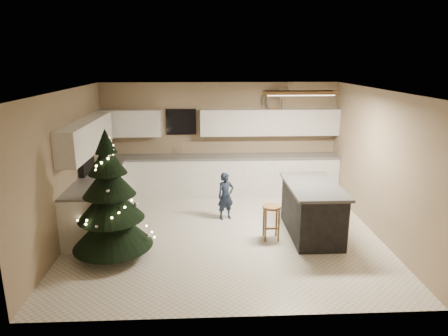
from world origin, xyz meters
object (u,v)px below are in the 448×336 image
Objects in this scene: island at (312,209)px; bar_stool at (271,214)px; rocking_horse at (275,97)px; christmas_tree at (111,206)px; toddler at (226,196)px.

island reaches higher than bar_stool.
island is 3.05m from rocking_horse.
christmas_tree is 4.63m from rocking_horse.
toddler is 1.42× the size of rocking_horse.
bar_stool is at bearing 11.15° from christmas_tree.
toddler is at bearing 38.24° from christmas_tree.
toddler is (-0.76, 0.97, 0.01)m from bar_stool.
island is at bearing -160.65° from rocking_horse.
toddler is (-1.52, 0.81, -0.00)m from island.
island is 2.73× the size of bar_stool.
rocking_horse is at bearing 97.45° from island.
toddler is (1.90, 1.50, -0.39)m from christmas_tree.
bar_stool is 2.74m from christmas_tree.
island is 1.72m from toddler.
christmas_tree is 2.20× the size of toddler.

